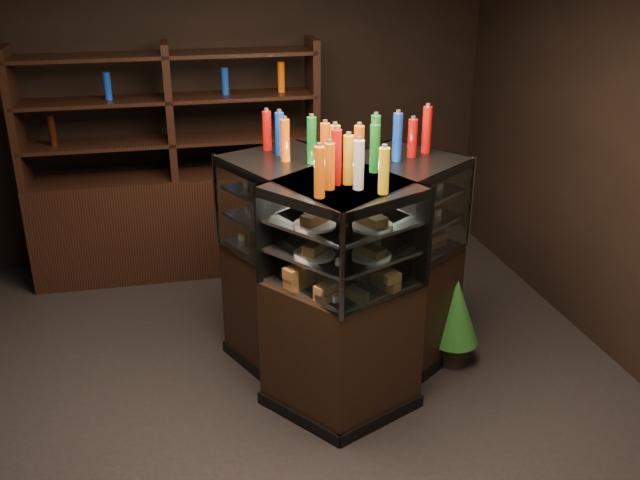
% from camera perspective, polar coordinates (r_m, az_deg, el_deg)
% --- Properties ---
extents(ground, '(5.00, 5.00, 0.00)m').
position_cam_1_polar(ground, '(4.76, -4.71, -12.46)').
color(ground, black).
rests_on(ground, ground).
extents(room_shell, '(5.02, 5.02, 3.01)m').
position_cam_1_polar(room_shell, '(3.96, -5.64, 11.04)').
color(room_shell, black).
rests_on(room_shell, ground).
extents(display_case, '(1.65, 1.51, 1.48)m').
position_cam_1_polar(display_case, '(4.68, 1.71, -5.90)').
color(display_case, black).
rests_on(display_case, ground).
extents(food_display, '(1.21, 1.21, 0.45)m').
position_cam_1_polar(food_display, '(4.40, 1.81, 1.41)').
color(food_display, '#BE8B44').
rests_on(food_display, display_case).
extents(bottles_top, '(1.05, 1.07, 0.30)m').
position_cam_1_polar(bottles_top, '(4.25, 1.89, 7.39)').
color(bottles_top, '#0F38B2').
rests_on(bottles_top, display_case).
extents(potted_conifer, '(0.34, 0.34, 0.72)m').
position_cam_1_polar(potted_conifer, '(4.98, 10.84, -5.51)').
color(potted_conifer, black).
rests_on(potted_conifer, ground).
extents(back_shelving, '(2.46, 0.47, 2.00)m').
position_cam_1_polar(back_shelving, '(6.27, -11.32, 2.53)').
color(back_shelving, black).
rests_on(back_shelving, ground).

